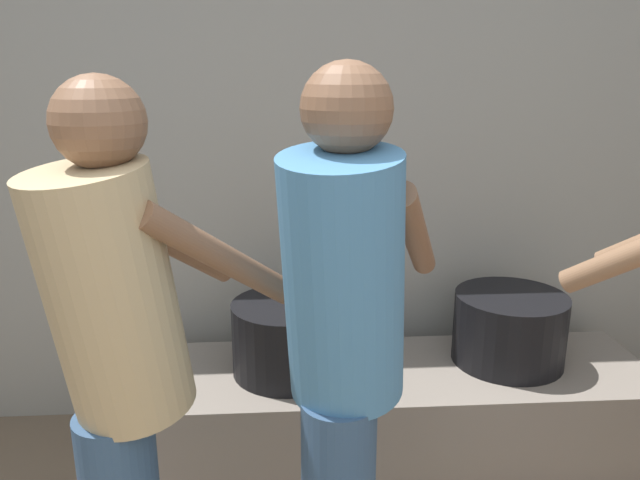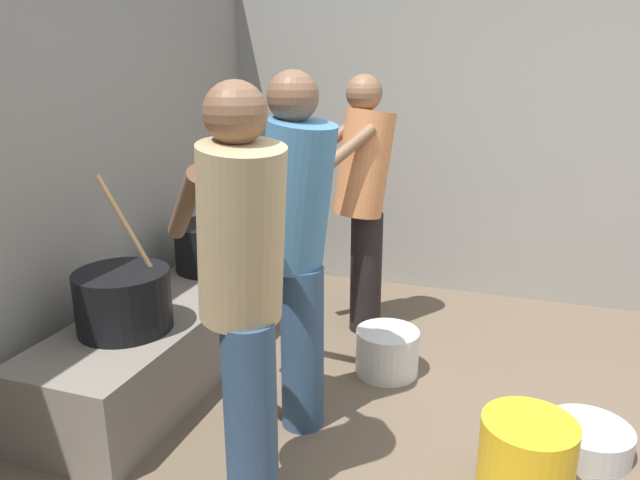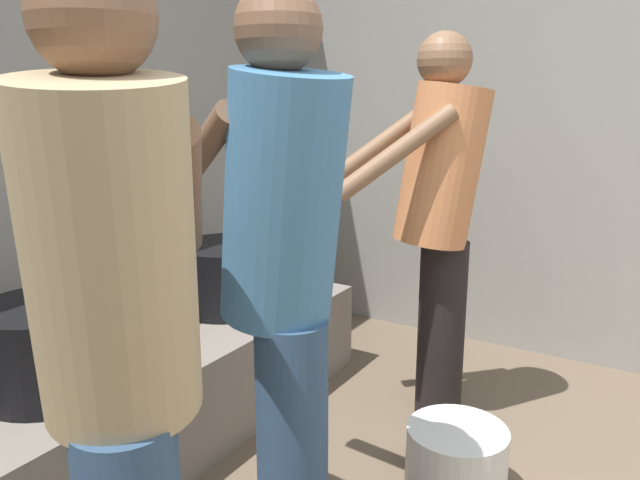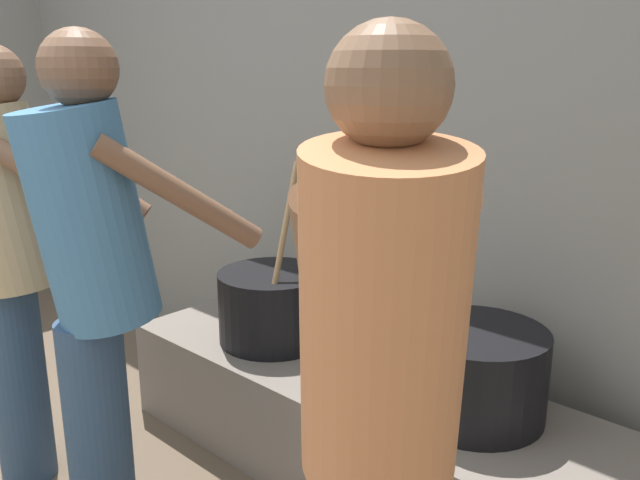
{
  "view_description": "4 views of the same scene",
  "coord_description": "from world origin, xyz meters",
  "px_view_note": "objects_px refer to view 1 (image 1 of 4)",
  "views": [
    {
      "loc": [
        0.28,
        -0.31,
        1.62
      ],
      "look_at": [
        0.4,
        1.57,
        1.08
      ],
      "focal_mm": 33.94,
      "sensor_mm": 36.0,
      "label": 1
    },
    {
      "loc": [
        -1.87,
        0.2,
        1.64
      ],
      "look_at": [
        1.07,
        1.2,
        0.72
      ],
      "focal_mm": 32.76,
      "sensor_mm": 36.0,
      "label": 2
    },
    {
      "loc": [
        -0.85,
        0.2,
        1.38
      ],
      "look_at": [
        1.03,
        1.35,
        0.85
      ],
      "focal_mm": 34.66,
      "sensor_mm": 36.0,
      "label": 3
    },
    {
      "loc": [
        2.18,
        0.2,
        1.53
      ],
      "look_at": [
        0.96,
        1.51,
        1.06
      ],
      "focal_mm": 36.67,
      "sensor_mm": 36.0,
      "label": 4
    }
  ],
  "objects_px": {
    "cook_in_tan_shirt": "(120,359)",
    "cooking_pot_secondary": "(509,328)",
    "cooking_pot_main": "(288,337)",
    "cook_in_blue_shirt": "(343,343)"
  },
  "relations": [
    {
      "from": "cooking_pot_secondary",
      "to": "cook_in_blue_shirt",
      "type": "relative_size",
      "value": 0.28
    },
    {
      "from": "cooking_pot_secondary",
      "to": "cook_in_blue_shirt",
      "type": "height_order",
      "value": "cook_in_blue_shirt"
    },
    {
      "from": "cooking_pot_main",
      "to": "cook_in_blue_shirt",
      "type": "height_order",
      "value": "cook_in_blue_shirt"
    },
    {
      "from": "cooking_pot_main",
      "to": "cooking_pot_secondary",
      "type": "bearing_deg",
      "value": 1.95
    },
    {
      "from": "cooking_pot_secondary",
      "to": "cook_in_blue_shirt",
      "type": "bearing_deg",
      "value": -132.29
    },
    {
      "from": "cook_in_tan_shirt",
      "to": "cooking_pot_main",
      "type": "bearing_deg",
      "value": 63.61
    },
    {
      "from": "cooking_pot_secondary",
      "to": "cook_in_tan_shirt",
      "type": "xyz_separation_m",
      "value": [
        -1.35,
        -0.89,
        0.35
      ]
    },
    {
      "from": "cooking_pot_main",
      "to": "cook_in_tan_shirt",
      "type": "relative_size",
      "value": 0.47
    },
    {
      "from": "cooking_pot_main",
      "to": "cook_in_blue_shirt",
      "type": "bearing_deg",
      "value": -80.81
    },
    {
      "from": "cook_in_tan_shirt",
      "to": "cooking_pot_secondary",
      "type": "bearing_deg",
      "value": 33.26
    }
  ]
}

